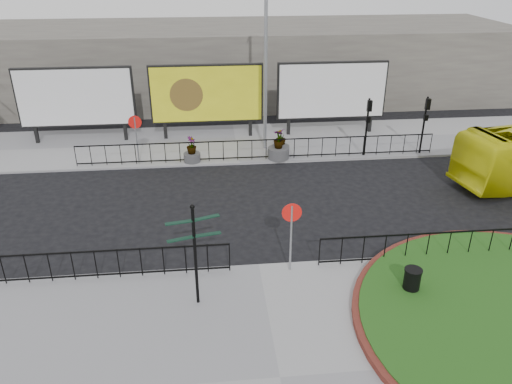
{
  "coord_description": "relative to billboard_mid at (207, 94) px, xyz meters",
  "views": [
    {
      "loc": [
        -1.52,
        -14.06,
        9.75
      ],
      "look_at": [
        0.09,
        1.89,
        1.93
      ],
      "focal_mm": 35.0,
      "sensor_mm": 36.0,
      "label": 1
    }
  ],
  "objects": [
    {
      "name": "planter_c",
      "position": [
        3.7,
        -3.02,
        -1.97
      ],
      "size": [
        0.9,
        0.9,
        1.39
      ],
      "color": "#4C4C4F",
      "rests_on": "pavement_far"
    },
    {
      "name": "signal_pole_b",
      "position": [
        11.0,
        -3.63,
        -0.5
      ],
      "size": [
        0.22,
        0.26,
        3.0
      ],
      "color": "black",
      "rests_on": "pavement_far"
    },
    {
      "name": "pavement_far",
      "position": [
        1.5,
        -0.97,
        -2.54
      ],
      "size": [
        44.0,
        6.0,
        0.12
      ],
      "primitive_type": "cube",
      "color": "gray",
      "rests_on": "ground"
    },
    {
      "name": "railing_near_left",
      "position": [
        -4.5,
        -13.27,
        -1.93
      ],
      "size": [
        10.0,
        0.1,
        1.1
      ],
      "primitive_type": null,
      "color": "black",
      "rests_on": "pavement_near"
    },
    {
      "name": "planter_b",
      "position": [
        3.5,
        -3.57,
        -1.98
      ],
      "size": [
        1.09,
        1.09,
        1.51
      ],
      "color": "#4C4C4F",
      "rests_on": "pavement_far"
    },
    {
      "name": "signal_pole_a",
      "position": [
        8.0,
        -3.63,
        -0.5
      ],
      "size": [
        0.22,
        0.26,
        3.0
      ],
      "color": "black",
      "rests_on": "pavement_far"
    },
    {
      "name": "litter_bin",
      "position": [
        6.0,
        -15.05,
        -2.02
      ],
      "size": [
        0.55,
        0.55,
        0.91
      ],
      "color": "black",
      "rests_on": "pavement_near"
    },
    {
      "name": "lamp_post",
      "position": [
        3.01,
        -1.97,
        2.23
      ],
      "size": [
        0.74,
        0.18,
        9.23
      ],
      "color": "gray",
      "rests_on": "pavement_far"
    },
    {
      "name": "speed_sign_far",
      "position": [
        -3.5,
        -3.57,
        -0.68
      ],
      "size": [
        0.64,
        0.07,
        2.47
      ],
      "color": "gray",
      "rests_on": "pavement_far"
    },
    {
      "name": "railing_near_right",
      "position": [
        8.0,
        -13.27,
        -1.93
      ],
      "size": [
        9.0,
        0.1,
        1.1
      ],
      "primitive_type": null,
      "color": "black",
      "rests_on": "pavement_near"
    },
    {
      "name": "ground",
      "position": [
        1.5,
        -12.97,
        -2.6
      ],
      "size": [
        90.0,
        90.0,
        0.0
      ],
      "primitive_type": "plane",
      "color": "black",
      "rests_on": "ground"
    },
    {
      "name": "railing_far",
      "position": [
        2.5,
        -3.67,
        -1.93
      ],
      "size": [
        18.0,
        0.1,
        1.1
      ],
      "primitive_type": null,
      "color": "black",
      "rests_on": "pavement_far"
    },
    {
      "name": "fingerpost_sign",
      "position": [
        -0.55,
        -14.78,
        -0.47
      ],
      "size": [
        1.56,
        0.61,
        3.33
      ],
      "rotation": [
        0.0,
        0.0,
        0.19
      ],
      "color": "black",
      "rests_on": "pavement_near"
    },
    {
      "name": "billboard_mid",
      "position": [
        0.0,
        0.0,
        0.0
      ],
      "size": [
        6.2,
        0.31,
        4.1
      ],
      "color": "black",
      "rests_on": "pavement_far"
    },
    {
      "name": "planter_a",
      "position": [
        -0.87,
        -3.57,
        -1.99
      ],
      "size": [
        0.84,
        0.84,
        1.31
      ],
      "color": "#4C4C4F",
      "rests_on": "pavement_far"
    },
    {
      "name": "speed_sign_near",
      "position": [
        2.5,
        -13.37,
        -0.68
      ],
      "size": [
        0.64,
        0.07,
        2.47
      ],
      "color": "gray",
      "rests_on": "pavement_near"
    },
    {
      "name": "pavement_near",
      "position": [
        1.5,
        -17.97,
        -2.54
      ],
      "size": [
        30.0,
        10.0,
        0.12
      ],
      "primitive_type": "cube",
      "color": "gray",
      "rests_on": "ground"
    },
    {
      "name": "billboard_left",
      "position": [
        -7.0,
        0.0,
        0.0
      ],
      "size": [
        6.2,
        0.31,
        4.1
      ],
      "color": "black",
      "rests_on": "pavement_far"
    },
    {
      "name": "building_backdrop",
      "position": [
        1.5,
        9.03,
        -0.1
      ],
      "size": [
        40.0,
        10.0,
        5.0
      ],
      "primitive_type": "cube",
      "color": "slate",
      "rests_on": "ground"
    },
    {
      "name": "billboard_right",
      "position": [
        7.0,
        0.0,
        0.0
      ],
      "size": [
        6.2,
        0.31,
        4.1
      ],
      "color": "black",
      "rests_on": "pavement_far"
    }
  ]
}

